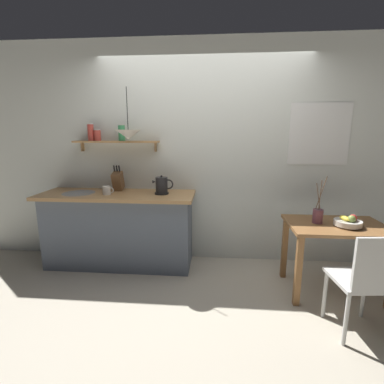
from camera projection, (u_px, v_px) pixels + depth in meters
The scene contains 12 objects.
ground_plane at pixel (199, 280), 3.15m from camera, with size 14.00×14.00×0.00m, color #BCB29E.
back_wall at pixel (219, 154), 3.49m from camera, with size 6.80×0.11×2.70m.
kitchen_counter at pixel (119, 229), 3.45m from camera, with size 1.83×0.63×0.91m.
wall_shelf at pixel (111, 138), 3.40m from camera, with size 1.03×0.20×0.34m.
dining_table at pixel (336, 237), 2.80m from camera, with size 0.94×0.64×0.73m.
dining_chair_near at pixel (365, 279), 2.18m from camera, with size 0.44×0.44×0.88m.
fruit_bowl at pixel (348, 222), 2.69m from camera, with size 0.25×0.25×0.12m.
twig_vase at pixel (318, 215), 2.80m from camera, with size 0.10×0.10×0.48m.
electric_kettle at pixel (162, 186), 3.28m from camera, with size 0.24×0.16×0.22m.
knife_block at pixel (118, 181), 3.46m from camera, with size 0.11×0.19×0.32m.
coffee_mug_by_sink at pixel (107, 190), 3.26m from camera, with size 0.13×0.09×0.10m.
pendant_lamp at pixel (128, 134), 3.12m from camera, with size 0.29×0.29×0.56m.
Camera 1 is at (0.16, -2.88, 1.61)m, focal length 26.34 mm.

